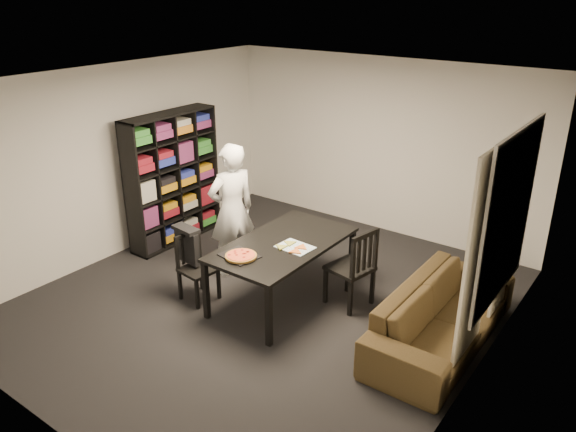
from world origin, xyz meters
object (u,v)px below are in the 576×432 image
Objects in this scene: bookshelf at (173,179)px; pepperoni_pizza at (241,256)px; person at (232,210)px; sofa at (442,316)px; chair_left at (194,262)px; dining_table at (283,248)px; chair_right at (356,264)px; baking_tray at (239,256)px.

bookshelf is 2.41m from pepperoni_pizza.
sofa is at bearing 112.58° from person.
chair_left is 0.86m from person.
chair_left reaches higher than pepperoni_pizza.
sofa is (1.88, 0.27, -0.36)m from dining_table.
pepperoni_pizza is at bearing -83.27° from chair_left.
chair_left is at bearing 179.81° from pepperoni_pizza.
chair_right is (0.78, 0.36, -0.12)m from dining_table.
chair_left is 2.35× the size of pepperoni_pizza.
pepperoni_pizza reaches higher than dining_table.
chair_right reaches higher than pepperoni_pizza.
chair_right is 1.35m from baking_tray.
pepperoni_pizza is at bearing 113.18° from sofa.
baking_tray is 2.26m from sofa.
bookshelf reaches higher than pepperoni_pizza.
chair_left is (1.41, -1.04, -0.48)m from bookshelf.
baking_tray is at bearing -34.56° from chair_right.
person is 5.00× the size of pepperoni_pizza.
chair_right is 1.76m from person.
bookshelf is 1.93× the size of chair_right.
pepperoni_pizza is 0.16× the size of sofa.
dining_table is 0.61m from pepperoni_pizza.
chair_right is 2.46× the size of baking_tray.
sofa is at bearing 8.21° from dining_table.
pepperoni_pizza is at bearing -25.61° from bookshelf.
person is 4.37× the size of baking_tray.
bookshelf is 0.87× the size of sofa.
person is (-0.05, 0.76, 0.41)m from chair_left.
chair_left is 0.37× the size of sofa.
pepperoni_pizza reaches higher than sofa.
bookshelf reaches higher than chair_left.
person is at bearing 10.42° from chair_left.
bookshelf is 2.36m from baking_tray.
sofa is at bearing 23.18° from pepperoni_pizza.
sofa is (2.77, 0.86, -0.15)m from chair_left.
baking_tray is at bearing 66.33° from person.
pepperoni_pizza is at bearing -32.56° from chair_right.
baking_tray reaches higher than dining_table.
person is (-0.94, 0.17, 0.19)m from dining_table.
chair_right is 1.34m from pepperoni_pizza.
bookshelf is at bearing -80.30° from chair_right.
chair_left reaches higher than baking_tray.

